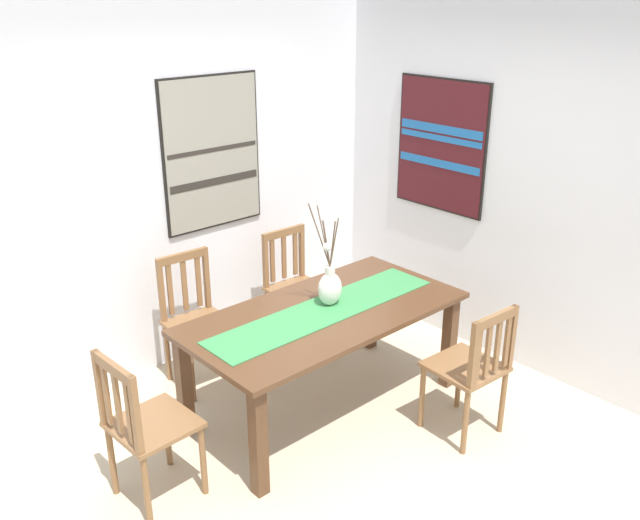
% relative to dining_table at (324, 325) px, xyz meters
% --- Properties ---
extents(ground_plane, '(6.40, 6.40, 0.03)m').
position_rel_dining_table_xyz_m(ground_plane, '(-0.30, -0.55, -0.65)').
color(ground_plane, beige).
extents(wall_back, '(6.40, 0.12, 2.70)m').
position_rel_dining_table_xyz_m(wall_back, '(-0.30, 1.31, 0.72)').
color(wall_back, silver).
rests_on(wall_back, ground_plane).
extents(wall_side, '(0.12, 6.40, 2.70)m').
position_rel_dining_table_xyz_m(wall_side, '(1.56, -0.55, 0.72)').
color(wall_side, silver).
rests_on(wall_side, ground_plane).
extents(dining_table, '(1.85, 0.93, 0.73)m').
position_rel_dining_table_xyz_m(dining_table, '(0.00, 0.00, 0.00)').
color(dining_table, '#51331E').
rests_on(dining_table, ground_plane).
extents(table_runner, '(1.70, 0.36, 0.01)m').
position_rel_dining_table_xyz_m(table_runner, '(-0.00, -0.00, 0.10)').
color(table_runner, '#388447').
rests_on(table_runner, dining_table).
extents(centerpiece_vase, '(0.26, 0.14, 0.72)m').
position_rel_dining_table_xyz_m(centerpiece_vase, '(0.09, 0.04, 0.24)').
color(centerpiece_vase, silver).
rests_on(centerpiece_vase, dining_table).
extents(chair_0, '(0.44, 0.44, 0.92)m').
position_rel_dining_table_xyz_m(chair_0, '(0.47, 0.86, -0.15)').
color(chair_0, brown).
rests_on(chair_0, ground_plane).
extents(chair_1, '(0.45, 0.45, 0.95)m').
position_rel_dining_table_xyz_m(chair_1, '(-0.43, 0.89, -0.14)').
color(chair_1, brown).
rests_on(chair_1, ground_plane).
extents(chair_2, '(0.45, 0.45, 0.91)m').
position_rel_dining_table_xyz_m(chair_2, '(0.49, -0.83, -0.15)').
color(chair_2, brown).
rests_on(chair_2, ground_plane).
extents(chair_3, '(0.44, 0.44, 0.93)m').
position_rel_dining_table_xyz_m(chair_3, '(-1.32, -0.01, -0.15)').
color(chair_3, brown).
rests_on(chair_3, ground_plane).
extents(painting_on_back_wall, '(0.82, 0.05, 1.12)m').
position_rel_dining_table_xyz_m(painting_on_back_wall, '(0.02, 1.25, 0.92)').
color(painting_on_back_wall, black).
extents(painting_on_side_wall, '(0.05, 0.83, 1.02)m').
position_rel_dining_table_xyz_m(painting_on_side_wall, '(1.49, 0.30, 0.92)').
color(painting_on_side_wall, black).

